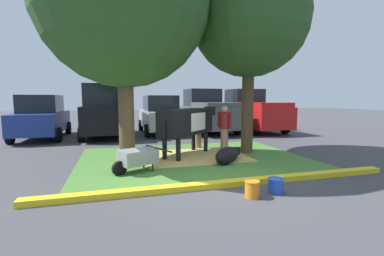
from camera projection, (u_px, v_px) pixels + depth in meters
ground_plane at (207, 178)px, 6.28m from camera, size 80.00×80.00×0.00m
grass_island at (194, 158)px, 8.29m from camera, size 6.80×5.12×0.02m
curb_yellow at (230, 183)px, 5.70m from camera, size 8.00×0.24×0.12m
hay_bedding at (195, 156)px, 8.54m from camera, size 3.23×2.44×0.04m
shade_tree_left at (123, 1)px, 7.31m from camera, size 4.76×4.76×6.91m
shade_tree_right at (249, 18)px, 8.75m from camera, size 3.87×3.87×6.43m
cow_holstein at (188, 122)px, 8.65m from camera, size 2.53×2.43×1.56m
calf_lying at (227, 155)px, 7.68m from camera, size 1.19×1.11×0.48m
person_handler at (198, 127)px, 9.87m from camera, size 0.51×0.34×1.52m
person_visitor_near at (224, 127)px, 9.24m from camera, size 0.36×0.44×1.61m
wheelbarrow at (137, 157)px, 6.72m from camera, size 1.57×1.07×0.63m
bucket_orange at (252, 189)px, 5.03m from camera, size 0.29×0.29×0.32m
bucket_blue at (276, 185)px, 5.28m from camera, size 0.32×0.32×0.29m
sedan_blue at (42, 117)px, 12.48m from camera, size 2.07×4.42×2.02m
suv_black at (104, 111)px, 13.09m from camera, size 2.17×4.63×2.52m
sedan_red at (160, 115)px, 14.41m from camera, size 2.07×4.42×2.02m
pickup_truck_black at (207, 112)px, 15.22m from camera, size 2.28×5.43×2.42m
pickup_truck_maroon at (251, 111)px, 15.57m from camera, size 2.28×5.43×2.42m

